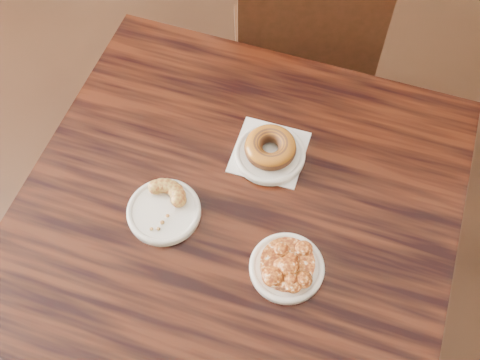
% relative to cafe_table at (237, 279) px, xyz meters
% --- Properties ---
extents(floor, '(5.00, 5.00, 0.00)m').
position_rel_cafe_table_xyz_m(floor, '(-0.22, -0.05, -0.38)').
color(floor, black).
rests_on(floor, ground).
extents(cafe_table, '(0.97, 0.97, 0.75)m').
position_rel_cafe_table_xyz_m(cafe_table, '(0.00, 0.00, 0.00)').
color(cafe_table, black).
rests_on(cafe_table, floor).
extents(chair_far, '(0.51, 0.51, 0.90)m').
position_rel_cafe_table_xyz_m(chair_far, '(0.03, 0.73, 0.08)').
color(chair_far, black).
rests_on(chair_far, floor).
extents(napkin, '(0.16, 0.16, 0.00)m').
position_rel_cafe_table_xyz_m(napkin, '(0.04, 0.15, 0.38)').
color(napkin, white).
rests_on(napkin, cafe_table).
extents(plate_donut, '(0.15, 0.15, 0.01)m').
position_rel_cafe_table_xyz_m(plate_donut, '(0.04, 0.14, 0.38)').
color(plate_donut, white).
rests_on(plate_donut, napkin).
extents(plate_cruller, '(0.15, 0.15, 0.01)m').
position_rel_cafe_table_xyz_m(plate_cruller, '(-0.14, -0.04, 0.38)').
color(plate_cruller, white).
rests_on(plate_cruller, cafe_table).
extents(plate_fritter, '(0.14, 0.14, 0.01)m').
position_rel_cafe_table_xyz_m(plate_fritter, '(0.12, -0.10, 0.38)').
color(plate_fritter, white).
rests_on(plate_fritter, cafe_table).
extents(glazed_donut, '(0.11, 0.11, 0.04)m').
position_rel_cafe_table_xyz_m(glazed_donut, '(0.04, 0.14, 0.41)').
color(glazed_donut, '#924F15').
rests_on(glazed_donut, plate_donut).
extents(apple_fritter, '(0.14, 0.14, 0.03)m').
position_rel_cafe_table_xyz_m(apple_fritter, '(0.12, -0.10, 0.40)').
color(apple_fritter, '#4F1908').
rests_on(apple_fritter, plate_fritter).
extents(cruller_fragment, '(0.11, 0.11, 0.03)m').
position_rel_cafe_table_xyz_m(cruller_fragment, '(-0.14, -0.04, 0.40)').
color(cruller_fragment, brown).
rests_on(cruller_fragment, plate_cruller).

